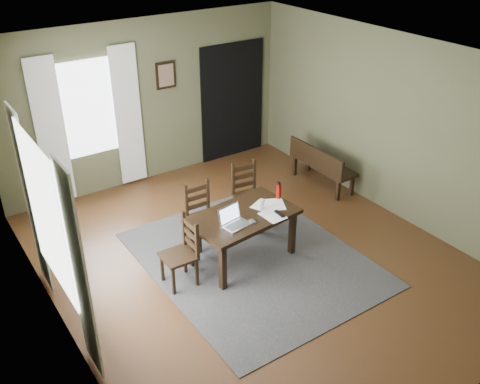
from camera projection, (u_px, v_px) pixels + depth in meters
ground at (252, 259)px, 7.22m from camera, size 5.00×6.00×0.01m
room_shell at (254, 136)px, 6.34m from camera, size 5.02×6.02×2.71m
rug at (252, 259)px, 7.21m from camera, size 2.60×3.20×0.01m
dining_table at (243, 220)px, 6.93m from camera, size 1.46×0.97×0.69m
chair_end at (182, 253)px, 6.57m from camera, size 0.41×0.41×0.91m
chair_back_left at (202, 215)px, 7.36m from camera, size 0.40×0.41×0.90m
chair_back_right at (248, 194)px, 7.86m from camera, size 0.46×0.46×0.93m
bench at (321, 163)px, 8.86m from camera, size 0.41×1.27×0.72m
laptop at (233, 220)px, 6.65m from camera, size 0.38×0.32×0.23m
computer_mouse at (252, 222)px, 6.70m from camera, size 0.07×0.10×0.03m
tv_remote at (280, 214)px, 6.88m from camera, size 0.06×0.19×0.02m
drinking_glass at (261, 205)px, 6.95m from camera, size 0.09×0.09×0.15m
water_bottle at (279, 191)px, 7.21m from camera, size 0.09×0.09×0.25m
paper_b at (273, 216)px, 6.85m from camera, size 0.26×0.33×0.00m
paper_c at (264, 207)px, 7.05m from camera, size 0.34×0.38×0.00m
paper_d at (275, 204)px, 7.10m from camera, size 0.35×0.39×0.00m
window_left at (45, 214)px, 5.44m from camera, size 0.01×1.30×1.70m
window_back at (88, 109)px, 8.17m from camera, size 1.00×0.01×1.50m
curtain_left_near at (79, 274)px, 4.99m from camera, size 0.03×0.48×2.30m
curtain_left_far at (31, 202)px, 6.17m from camera, size 0.03×0.48×2.30m
curtain_back_left at (51, 133)px, 7.97m from camera, size 0.44×0.03×2.30m
curtain_back_right at (128, 117)px, 8.58m from camera, size 0.44×0.03×2.30m
framed_picture at (166, 75)px, 8.69m from camera, size 0.34×0.03×0.44m
doorway_back at (233, 101)px, 9.67m from camera, size 1.30×0.03×2.10m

